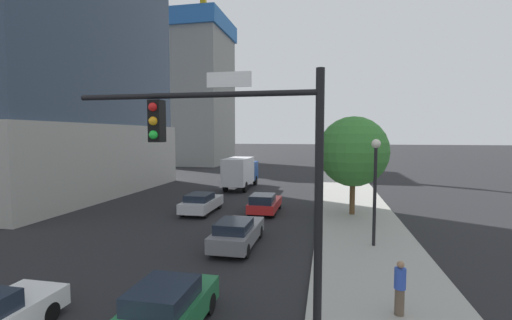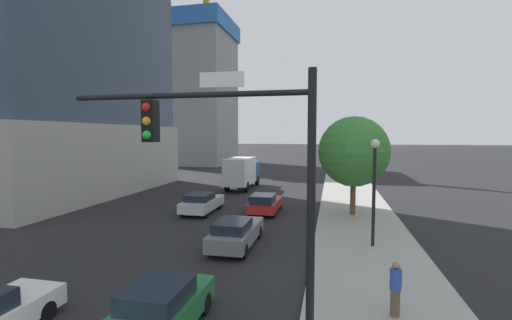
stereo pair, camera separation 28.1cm
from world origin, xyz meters
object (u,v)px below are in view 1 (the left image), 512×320
object	(u,v)px
car_gray	(237,233)
street_lamp	(375,175)
car_green	(165,310)
pedestrian_blue_shirt	(400,288)
traffic_light_pole	(243,161)
car_silver	(201,203)
car_red	(265,203)
street_tree	(353,152)
construction_building	(192,85)
box_truck	(240,171)

from	to	relation	value
car_gray	street_lamp	bearing A→B (deg)	9.97
car_green	pedestrian_blue_shirt	size ratio (longest dim) A/B	2.45
traffic_light_pole	car_gray	world-z (taller)	traffic_light_pole
car_green	car_silver	bearing A→B (deg)	106.88
street_lamp	car_red	size ratio (longest dim) A/B	1.22
street_tree	car_red	bearing A→B (deg)	-176.22
traffic_light_pole	car_gray	bearing A→B (deg)	105.85
car_gray	car_green	xyz separation A→B (m)	(-0.00, -7.82, 0.00)
pedestrian_blue_shirt	street_tree	bearing A→B (deg)	92.12
car_red	pedestrian_blue_shirt	size ratio (longest dim) A/B	2.57
traffic_light_pole	car_silver	xyz separation A→B (m)	(-6.79, 15.10, -4.21)
street_tree	car_gray	xyz separation A→B (m)	(-6.02, -7.97, -3.70)
street_tree	construction_building	bearing A→B (deg)	125.07
traffic_light_pole	box_truck	size ratio (longest dim) A/B	0.98
street_lamp	car_green	world-z (taller)	street_lamp
box_truck	pedestrian_blue_shirt	size ratio (longest dim) A/B	4.25
street_lamp	car_gray	world-z (taller)	street_lamp
street_lamp	car_green	size ratio (longest dim) A/B	1.28
street_tree	car_green	size ratio (longest dim) A/B	1.64
car_red	car_silver	distance (m)	4.50
construction_building	traffic_light_pole	xyz separation A→B (m)	(23.43, -54.85, -9.97)
traffic_light_pole	street_tree	bearing A→B (deg)	77.33
street_lamp	car_green	distance (m)	11.51
car_gray	pedestrian_blue_shirt	size ratio (longest dim) A/B	2.81
construction_building	car_green	size ratio (longest dim) A/B	8.68
car_red	pedestrian_blue_shirt	bearing A→B (deg)	-63.66
car_green	street_tree	bearing A→B (deg)	69.15
box_truck	pedestrian_blue_shirt	distance (m)	26.13
street_tree	car_red	distance (m)	7.07
street_tree	pedestrian_blue_shirt	xyz separation A→B (m)	(0.50, -13.56, -3.43)
street_tree	box_truck	xyz separation A→B (m)	(-10.45, 10.15, -2.61)
car_gray	construction_building	bearing A→B (deg)	114.35
car_green	traffic_light_pole	bearing A→B (deg)	-11.47
traffic_light_pole	car_green	distance (m)	4.85
construction_building	box_truck	bearing A→B (deg)	-59.67
car_red	car_silver	world-z (taller)	car_red
construction_building	car_red	bearing A→B (deg)	-61.60
traffic_light_pole	box_truck	distance (m)	27.46
car_silver	car_gray	bearing A→B (deg)	-56.89
construction_building	car_silver	world-z (taller)	construction_building
construction_building	street_lamp	distance (m)	54.35
traffic_light_pole	car_gray	size ratio (longest dim) A/B	1.49
box_truck	pedestrian_blue_shirt	world-z (taller)	box_truck
construction_building	street_lamp	world-z (taller)	construction_building
pedestrian_blue_shirt	car_silver	bearing A→B (deg)	131.49
construction_building	pedestrian_blue_shirt	size ratio (longest dim) A/B	21.26
car_gray	pedestrian_blue_shirt	bearing A→B (deg)	-40.59
traffic_light_pole	car_red	size ratio (longest dim) A/B	1.63
construction_building	street_tree	world-z (taller)	construction_building
car_red	car_green	xyz separation A→B (m)	(-0.00, -15.40, 0.01)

